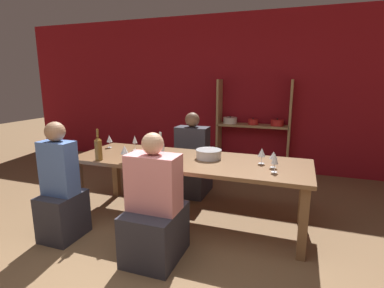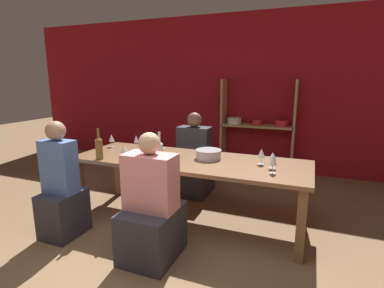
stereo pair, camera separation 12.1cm
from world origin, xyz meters
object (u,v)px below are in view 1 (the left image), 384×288
at_px(mixing_bowl, 209,154).
at_px(wine_glass_white_b, 275,159).
at_px(cell_phone, 158,149).
at_px(person_near_a, 61,196).
at_px(wine_bottle_green, 98,148).
at_px(wine_bottle_dark, 161,153).
at_px(shelf_unit, 253,139).
at_px(wine_glass_red_a, 109,139).
at_px(dining_table, 189,166).
at_px(wine_glass_red_c, 262,153).
at_px(wine_glass_red_b, 135,140).
at_px(person_near_b, 154,215).
at_px(wine_glass_red_d, 125,150).
at_px(person_far_a, 192,165).
at_px(wine_glass_white_a, 274,156).

height_order(mixing_bowl, wine_glass_white_b, wine_glass_white_b).
relative_size(cell_phone, person_near_a, 0.13).
xyz_separation_m(wine_bottle_green, wine_bottle_dark, (0.74, 0.01, 0.01)).
bearing_deg(person_near_a, shelf_unit, 63.38).
relative_size(mixing_bowl, wine_glass_white_b, 1.58).
bearing_deg(wine_glass_red_a, wine_bottle_dark, -28.73).
xyz_separation_m(wine_glass_red_a, person_near_a, (0.08, -0.97, -0.39)).
bearing_deg(wine_glass_white_b, person_near_a, -163.00).
bearing_deg(mixing_bowl, wine_bottle_green, -156.95).
relative_size(wine_bottle_green, wine_glass_red_a, 2.10).
bearing_deg(dining_table, shelf_unit, 79.73).
bearing_deg(wine_bottle_green, wine_glass_red_c, 15.18).
distance_m(wine_glass_red_b, person_near_a, 1.08).
bearing_deg(shelf_unit, person_near_b, -98.20).
xyz_separation_m(wine_glass_red_c, cell_phone, (-1.31, 0.23, -0.11)).
distance_m(wine_bottle_green, wine_glass_red_c, 1.75).
height_order(wine_glass_red_c, wine_glass_red_d, wine_glass_red_d).
bearing_deg(person_near_a, mixing_bowl, 34.77).
distance_m(wine_bottle_dark, person_near_a, 1.09).
relative_size(wine_glass_red_a, wine_glass_red_b, 0.88).
bearing_deg(wine_glass_red_d, person_far_a, 73.81).
bearing_deg(wine_glass_red_c, wine_glass_white_b, -59.54).
distance_m(wine_glass_red_a, person_far_a, 1.18).
bearing_deg(person_far_a, person_near_a, 62.81).
relative_size(wine_bottle_dark, wine_glass_red_a, 2.15).
relative_size(wine_glass_red_a, cell_phone, 1.05).
height_order(shelf_unit, wine_glass_red_b, shelf_unit).
distance_m(wine_glass_red_b, person_far_a, 0.95).
relative_size(shelf_unit, wine_glass_red_c, 9.55).
bearing_deg(mixing_bowl, wine_glass_white_a, -9.24).
distance_m(wine_bottle_green, wine_bottle_dark, 0.74).
relative_size(wine_glass_red_d, cell_phone, 1.19).
bearing_deg(mixing_bowl, person_near_a, -145.23).
xyz_separation_m(wine_glass_red_a, cell_phone, (0.62, 0.14, -0.11)).
xyz_separation_m(wine_glass_red_b, wine_glass_red_c, (1.55, -0.08, -0.01)).
xyz_separation_m(wine_glass_red_c, person_near_a, (-1.85, -0.87, -0.40)).
bearing_deg(person_near_b, wine_glass_red_d, 141.83).
relative_size(wine_glass_white_a, person_far_a, 0.14).
height_order(dining_table, wine_glass_white_a, wine_glass_white_a).
height_order(wine_bottle_green, person_near_b, person_near_b).
distance_m(shelf_unit, cell_phone, 2.05).
distance_m(mixing_bowl, person_near_b, 0.99).
distance_m(shelf_unit, wine_glass_white_b, 2.39).
bearing_deg(mixing_bowl, cell_phone, 163.43).
xyz_separation_m(wine_glass_red_b, person_near_b, (0.74, -0.96, -0.45)).
xyz_separation_m(mixing_bowl, person_near_a, (-1.28, -0.89, -0.34)).
relative_size(wine_glass_red_d, person_far_a, 0.16).
bearing_deg(wine_glass_red_b, wine_glass_red_c, -2.99).
height_order(dining_table, person_far_a, person_far_a).
xyz_separation_m(mixing_bowl, wine_glass_white_a, (0.71, -0.11, 0.07)).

